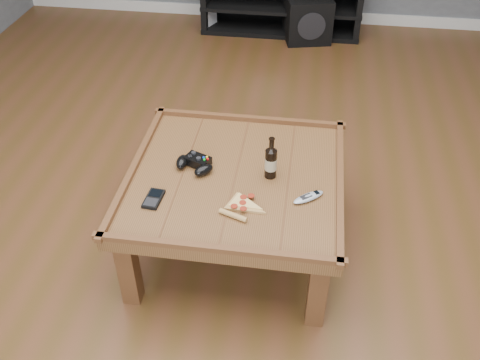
# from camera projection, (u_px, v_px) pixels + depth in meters

# --- Properties ---
(ground) EXTENTS (6.00, 6.00, 0.00)m
(ground) POSITION_uv_depth(u_px,v_px,m) (236.00, 243.00, 2.79)
(ground) COLOR #4D3216
(ground) RESTS_ON ground
(baseboard) EXTENTS (5.00, 0.02, 0.10)m
(baseboard) POSITION_uv_depth(u_px,v_px,m) (283.00, 14.00, 5.05)
(baseboard) COLOR silver
(baseboard) RESTS_ON ground
(coffee_table) EXTENTS (1.03, 1.03, 0.48)m
(coffee_table) POSITION_uv_depth(u_px,v_px,m) (235.00, 186.00, 2.54)
(coffee_table) COLOR #4E3116
(coffee_table) RESTS_ON ground
(media_console) EXTENTS (1.40, 0.45, 0.50)m
(media_console) POSITION_uv_depth(u_px,v_px,m) (282.00, 3.00, 4.75)
(media_console) COLOR black
(media_console) RESTS_ON ground
(beer_bottle) EXTENTS (0.06, 0.06, 0.21)m
(beer_bottle) POSITION_uv_depth(u_px,v_px,m) (271.00, 161.00, 2.45)
(beer_bottle) COLOR black
(beer_bottle) RESTS_ON coffee_table
(game_controller) EXTENTS (0.20, 0.17, 0.06)m
(game_controller) POSITION_uv_depth(u_px,v_px,m) (195.00, 163.00, 2.53)
(game_controller) COLOR black
(game_controller) RESTS_ON coffee_table
(pizza_slice) EXTENTS (0.21, 0.27, 0.02)m
(pizza_slice) POSITION_uv_depth(u_px,v_px,m) (241.00, 206.00, 2.33)
(pizza_slice) COLOR tan
(pizza_slice) RESTS_ON coffee_table
(smartphone) EXTENTS (0.08, 0.13, 0.02)m
(smartphone) POSITION_uv_depth(u_px,v_px,m) (154.00, 199.00, 2.36)
(smartphone) COLOR black
(smartphone) RESTS_ON coffee_table
(remote_control) EXTENTS (0.15, 0.13, 0.02)m
(remote_control) POSITION_uv_depth(u_px,v_px,m) (308.00, 197.00, 2.37)
(remote_control) COLOR #999FA6
(remote_control) RESTS_ON coffee_table
(subwoofer) EXTENTS (0.46, 0.46, 0.38)m
(subwoofer) POSITION_uv_depth(u_px,v_px,m) (307.00, 18.00, 4.63)
(subwoofer) COLOR black
(subwoofer) RESTS_ON ground
(game_console) EXTENTS (0.16, 0.20, 0.22)m
(game_console) POSITION_uv_depth(u_px,v_px,m) (210.00, 18.00, 4.85)
(game_console) COLOR slate
(game_console) RESTS_ON ground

